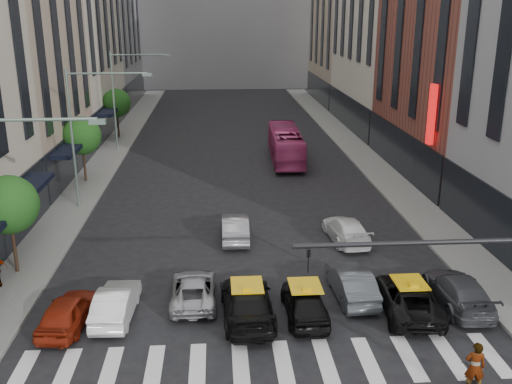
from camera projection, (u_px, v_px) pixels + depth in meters
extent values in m
cube|color=slate|center=(100.00, 168.00, 47.57)|extent=(3.00, 96.00, 0.15)
cube|color=slate|center=(371.00, 163.00, 49.11)|extent=(3.00, 96.00, 0.15)
cube|color=tan|center=(5.00, 19.00, 41.69)|extent=(8.00, 16.00, 24.00)
cube|color=brown|center=(464.00, 5.00, 42.71)|extent=(8.00, 18.00, 26.00)
cube|color=tan|center=(350.00, 0.00, 78.53)|extent=(8.00, 18.00, 28.00)
cylinder|color=black|center=(14.00, 242.00, 28.04)|extent=(0.18, 0.18, 3.15)
sphere|color=#144616|center=(9.00, 205.00, 27.45)|extent=(2.88, 2.88, 2.88)
cylinder|color=black|center=(84.00, 161.00, 43.25)|extent=(0.18, 0.18, 3.15)
sphere|color=#144616|center=(82.00, 136.00, 42.66)|extent=(2.88, 2.88, 2.88)
cylinder|color=black|center=(118.00, 122.00, 58.46)|extent=(0.18, 0.18, 3.15)
sphere|color=#144616|center=(117.00, 103.00, 57.87)|extent=(2.88, 2.88, 2.88)
cylinder|color=gray|center=(26.00, 120.00, 20.40)|extent=(5.00, 0.12, 0.12)
cube|color=gray|center=(98.00, 122.00, 20.59)|extent=(0.60, 0.25, 0.18)
cylinder|color=gray|center=(72.00, 140.00, 36.71)|extent=(0.16, 0.16, 9.00)
cylinder|color=gray|center=(107.00, 73.00, 35.61)|extent=(5.00, 0.12, 0.12)
cube|color=gray|center=(147.00, 75.00, 35.80)|extent=(0.60, 0.25, 0.18)
cylinder|color=gray|center=(114.00, 102.00, 51.92)|extent=(0.16, 0.16, 9.00)
cylinder|color=gray|center=(139.00, 55.00, 50.82)|extent=(5.00, 0.12, 0.12)
cube|color=gray|center=(167.00, 56.00, 51.01)|extent=(0.60, 0.25, 0.18)
cylinder|color=black|center=(454.00, 242.00, 17.50)|extent=(10.00, 0.16, 0.16)
imported|color=black|center=(308.00, 261.00, 17.35)|extent=(0.13, 0.16, 0.80)
cube|color=red|center=(432.00, 115.00, 37.88)|extent=(0.30, 0.70, 4.00)
imported|color=maroon|center=(68.00, 311.00, 23.61)|extent=(2.08, 4.20, 1.38)
imported|color=white|center=(116.00, 302.00, 24.33)|extent=(1.65, 4.25, 1.38)
imported|color=#A6A5AB|center=(193.00, 289.00, 25.65)|extent=(2.10, 4.42, 1.22)
imported|color=black|center=(247.00, 302.00, 24.24)|extent=(2.33, 5.34, 1.53)
imported|color=black|center=(305.00, 301.00, 24.35)|extent=(1.74, 4.26, 1.45)
imported|color=#43474B|center=(352.00, 283.00, 26.02)|extent=(1.71, 4.46, 1.45)
imported|color=black|center=(408.00, 297.00, 24.77)|extent=(2.78, 5.20, 1.39)
imported|color=#3E4146|center=(458.00, 290.00, 25.33)|extent=(2.08, 4.94, 1.42)
imported|color=#A3A2A8|center=(235.00, 227.00, 32.73)|extent=(1.53, 4.34, 1.43)
imported|color=white|center=(346.00, 229.00, 32.50)|extent=(2.27, 4.82, 1.36)
imported|color=#BA3673|center=(286.00, 145.00, 49.67)|extent=(2.80, 10.53, 2.91)
imported|color=black|center=(473.00, 384.00, 19.31)|extent=(1.10, 2.01, 1.00)
imported|color=gray|center=(478.00, 347.00, 18.88)|extent=(0.76, 0.59, 1.85)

